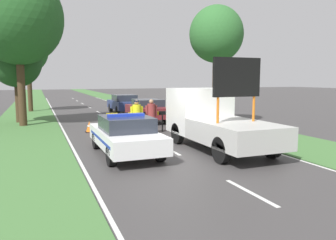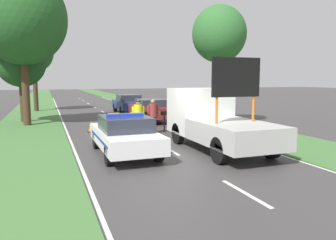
{
  "view_description": "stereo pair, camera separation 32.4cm",
  "coord_description": "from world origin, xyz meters",
  "px_view_note": "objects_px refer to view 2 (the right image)",
  "views": [
    {
      "loc": [
        -4.71,
        -11.2,
        2.74
      ],
      "look_at": [
        0.15,
        0.92,
        1.1
      ],
      "focal_mm": 35.0,
      "sensor_mm": 36.0,
      "label": 1
    },
    {
      "loc": [
        -4.41,
        -11.31,
        2.74
      ],
      "look_at": [
        0.15,
        0.92,
        1.1
      ],
      "focal_mm": 35.0,
      "sensor_mm": 36.0,
      "label": 2
    }
  ],
  "objects_px": {
    "police_officer": "(138,115)",
    "roadside_tree_near_left": "(219,35)",
    "pedestrian_civilian": "(153,114)",
    "queued_car_wagon_maroon": "(150,110)",
    "police_car": "(125,135)",
    "traffic_cone_centre_front": "(105,131)",
    "traffic_cone_near_police": "(111,134)",
    "traffic_cone_behind_barrier": "(188,128)",
    "queued_car_hatch_blue": "(128,103)",
    "roadside_tree_near_right": "(21,62)",
    "roadside_tree_mid_right": "(34,52)",
    "work_truck": "(213,119)",
    "traffic_cone_near_truck": "(92,126)",
    "road_barrier": "(140,116)",
    "roadside_tree_mid_left": "(22,18)"
  },
  "relations": [
    {
      "from": "police_car",
      "to": "road_barrier",
      "type": "distance_m",
      "value": 4.62
    },
    {
      "from": "pedestrian_civilian",
      "to": "queued_car_wagon_maroon",
      "type": "bearing_deg",
      "value": 60.23
    },
    {
      "from": "work_truck",
      "to": "traffic_cone_near_police",
      "type": "xyz_separation_m",
      "value": [
        -3.55,
        2.98,
        -0.86
      ]
    },
    {
      "from": "police_officer",
      "to": "queued_car_wagon_maroon",
      "type": "distance_m",
      "value": 5.45
    },
    {
      "from": "traffic_cone_behind_barrier",
      "to": "roadside_tree_mid_left",
      "type": "relative_size",
      "value": 0.06
    },
    {
      "from": "queued_car_wagon_maroon",
      "to": "roadside_tree_mid_left",
      "type": "relative_size",
      "value": 0.47
    },
    {
      "from": "police_officer",
      "to": "roadside_tree_mid_right",
      "type": "xyz_separation_m",
      "value": [
        -4.94,
        14.88,
        3.91
      ]
    },
    {
      "from": "police_car",
      "to": "roadside_tree_near_left",
      "type": "xyz_separation_m",
      "value": [
        6.87,
        5.5,
        4.52
      ]
    },
    {
      "from": "police_officer",
      "to": "roadside_tree_near_left",
      "type": "bearing_deg",
      "value": -165.8
    },
    {
      "from": "traffic_cone_behind_barrier",
      "to": "traffic_cone_centre_front",
      "type": "bearing_deg",
      "value": 170.65
    },
    {
      "from": "pedestrian_civilian",
      "to": "roadside_tree_near_left",
      "type": "bearing_deg",
      "value": 5.1
    },
    {
      "from": "roadside_tree_mid_right",
      "to": "queued_car_wagon_maroon",
      "type": "bearing_deg",
      "value": -54.27
    },
    {
      "from": "roadside_tree_mid_right",
      "to": "traffic_cone_centre_front",
      "type": "bearing_deg",
      "value": -76.65
    },
    {
      "from": "traffic_cone_centre_front",
      "to": "traffic_cone_near_truck",
      "type": "distance_m",
      "value": 1.62
    },
    {
      "from": "traffic_cone_near_police",
      "to": "pedestrian_civilian",
      "type": "bearing_deg",
      "value": 23.86
    },
    {
      "from": "queued_car_hatch_blue",
      "to": "roadside_tree_mid_right",
      "type": "bearing_deg",
      "value": -29.79
    },
    {
      "from": "traffic_cone_near_police",
      "to": "road_barrier",
      "type": "bearing_deg",
      "value": 37.86
    },
    {
      "from": "traffic_cone_centre_front",
      "to": "roadside_tree_mid_right",
      "type": "xyz_separation_m",
      "value": [
        -3.42,
        14.4,
        4.69
      ]
    },
    {
      "from": "police_car",
      "to": "traffic_cone_centre_front",
      "type": "bearing_deg",
      "value": 87.77
    },
    {
      "from": "road_barrier",
      "to": "police_officer",
      "type": "bearing_deg",
      "value": -110.67
    },
    {
      "from": "police_car",
      "to": "road_barrier",
      "type": "bearing_deg",
      "value": 64.78
    },
    {
      "from": "road_barrier",
      "to": "pedestrian_civilian",
      "type": "relative_size",
      "value": 1.85
    },
    {
      "from": "traffic_cone_behind_barrier",
      "to": "traffic_cone_near_truck",
      "type": "bearing_deg",
      "value": 153.61
    },
    {
      "from": "queued_car_wagon_maroon",
      "to": "roadside_tree_mid_right",
      "type": "xyz_separation_m",
      "value": [
        -7.12,
        9.9,
        4.19
      ]
    },
    {
      "from": "road_barrier",
      "to": "roadside_tree_mid_right",
      "type": "height_order",
      "value": "roadside_tree_mid_right"
    },
    {
      "from": "road_barrier",
      "to": "roadside_tree_mid_right",
      "type": "distance_m",
      "value": 15.68
    },
    {
      "from": "queued_car_hatch_blue",
      "to": "roadside_tree_mid_left",
      "type": "distance_m",
      "value": 10.44
    },
    {
      "from": "police_car",
      "to": "traffic_cone_centre_front",
      "type": "relative_size",
      "value": 8.85
    },
    {
      "from": "roadside_tree_near_left",
      "to": "roadside_tree_near_right",
      "type": "bearing_deg",
      "value": 152.78
    },
    {
      "from": "queued_car_wagon_maroon",
      "to": "traffic_cone_behind_barrier",
      "type": "bearing_deg",
      "value": 93.83
    },
    {
      "from": "traffic_cone_near_police",
      "to": "roadside_tree_mid_right",
      "type": "height_order",
      "value": "roadside_tree_mid_right"
    },
    {
      "from": "traffic_cone_near_police",
      "to": "traffic_cone_near_truck",
      "type": "xyz_separation_m",
      "value": [
        -0.5,
        2.74,
        -0.01
      ]
    },
    {
      "from": "queued_car_wagon_maroon",
      "to": "roadside_tree_mid_right",
      "type": "distance_m",
      "value": 12.89
    },
    {
      "from": "traffic_cone_near_truck",
      "to": "roadside_tree_mid_left",
      "type": "bearing_deg",
      "value": 131.42
    },
    {
      "from": "work_truck",
      "to": "queued_car_hatch_blue",
      "type": "xyz_separation_m",
      "value": [
        0.04,
        14.52,
        -0.38
      ]
    },
    {
      "from": "police_officer",
      "to": "roadside_tree_near_left",
      "type": "height_order",
      "value": "roadside_tree_near_left"
    },
    {
      "from": "pedestrian_civilian",
      "to": "queued_car_hatch_blue",
      "type": "height_order",
      "value": "pedestrian_civilian"
    },
    {
      "from": "police_officer",
      "to": "roadside_tree_mid_right",
      "type": "relative_size",
      "value": 0.26
    },
    {
      "from": "pedestrian_civilian",
      "to": "traffic_cone_near_police",
      "type": "distance_m",
      "value": 2.63
    },
    {
      "from": "police_car",
      "to": "traffic_cone_centre_front",
      "type": "distance_m",
      "value": 4.12
    },
    {
      "from": "traffic_cone_behind_barrier",
      "to": "queued_car_hatch_blue",
      "type": "bearing_deg",
      "value": 92.06
    },
    {
      "from": "traffic_cone_behind_barrier",
      "to": "roadside_tree_mid_right",
      "type": "xyz_separation_m",
      "value": [
        -7.46,
        15.07,
        4.69
      ]
    },
    {
      "from": "police_car",
      "to": "traffic_cone_near_truck",
      "type": "bearing_deg",
      "value": 92.02
    },
    {
      "from": "work_truck",
      "to": "road_barrier",
      "type": "relative_size",
      "value": 1.76
    },
    {
      "from": "traffic_cone_near_truck",
      "to": "traffic_cone_centre_front",
      "type": "bearing_deg",
      "value": -74.44
    },
    {
      "from": "road_barrier",
      "to": "queued_car_hatch_blue",
      "type": "bearing_deg",
      "value": 82.13
    },
    {
      "from": "roadside_tree_near_right",
      "to": "queued_car_hatch_blue",
      "type": "bearing_deg",
      "value": 23.71
    },
    {
      "from": "work_truck",
      "to": "road_barrier",
      "type": "height_order",
      "value": "work_truck"
    },
    {
      "from": "work_truck",
      "to": "traffic_cone_near_truck",
      "type": "height_order",
      "value": "work_truck"
    },
    {
      "from": "roadside_tree_near_right",
      "to": "work_truck",
      "type": "bearing_deg",
      "value": -55.78
    }
  ]
}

